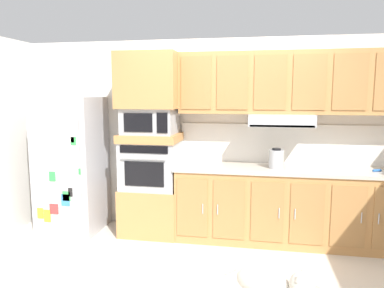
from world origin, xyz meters
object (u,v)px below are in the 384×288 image
Objects in this scene: microwave at (150,121)px; dog at (271,285)px; refrigerator at (72,164)px; electric_kettle at (276,159)px; screwdriver at (378,171)px; built_in_oven at (151,165)px.

dog is at bearing -49.58° from microwave.
electric_kettle is at bearing 0.45° from refrigerator.
electric_kettle is at bearing -179.83° from screwdriver.
built_in_oven is at bearing 178.26° from electric_kettle.
refrigerator is 2.33× the size of dog.
refrigerator is 3.75m from screwdriver.
built_in_oven reaches higher than dog.
built_in_oven is at bearing 179.06° from screwdriver.
dog is (1.46, -1.72, -0.55)m from built_in_oven.
refrigerator reaches higher than microwave.
dog is (2.53, -1.65, -0.53)m from refrigerator.
built_in_oven is 0.93× the size of dog.
refrigerator is 1.07m from built_in_oven.
electric_kettle reaches higher than screwdriver.
dog is at bearing -93.39° from electric_kettle.
screwdriver is at bearing -0.94° from microwave.
screwdriver is 1.13m from electric_kettle.
microwave is at bearing -0.77° from built_in_oven.
microwave is 1.62m from electric_kettle.
electric_kettle is (1.56, -0.05, -0.43)m from microwave.
electric_kettle is 0.32× the size of dog.
screwdriver is 0.21× the size of dog.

